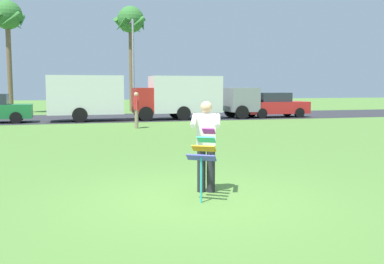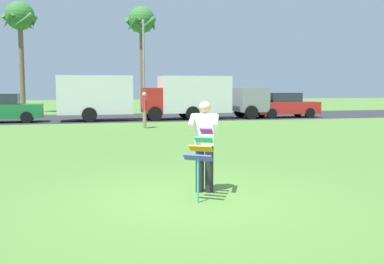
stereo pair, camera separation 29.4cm
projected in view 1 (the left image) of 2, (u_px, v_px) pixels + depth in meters
The scene contains 11 objects.
ground_plane at pixel (195, 199), 7.91m from camera, with size 120.00×120.00×0.00m, color #568438.
road_strip at pixel (104, 118), 28.14m from camera, with size 120.00×8.00×0.01m, color #2D2D33.
person_kite_flyer at pixel (206, 143), 8.33m from camera, with size 0.69×0.76×1.73m.
kite_held at pixel (204, 152), 7.72m from camera, with size 0.65×0.73×1.26m.
parked_truck_red_cab at pixel (100, 97), 25.59m from camera, with size 6.72×2.16×2.62m.
parked_truck_grey_van at pixel (198, 96), 27.18m from camera, with size 6.72×2.17×2.62m.
parked_car_red at pixel (275, 105), 28.63m from camera, with size 4.21×1.85×1.60m.
palm_tree_right_near at pixel (7, 20), 32.22m from camera, with size 2.58×2.71×8.24m.
palm_tree_centre_far at pixel (131, 24), 35.13m from camera, with size 2.58×2.71×8.34m.
streetlight_pole at pixel (133, 60), 33.35m from camera, with size 0.24×1.65×7.00m.
person_walker_near at pixel (136, 109), 21.13m from camera, with size 0.24×0.57×1.73m.
Camera 1 is at (-2.14, -7.44, 2.01)m, focal length 41.37 mm.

